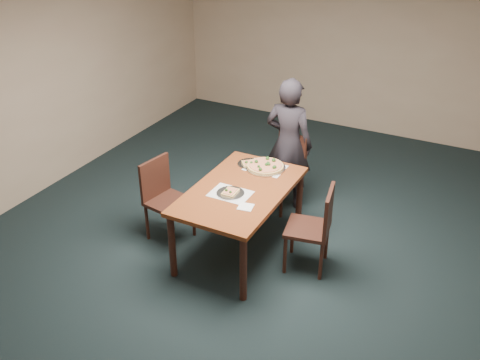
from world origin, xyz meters
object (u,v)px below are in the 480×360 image
at_px(dining_table, 240,196).
at_px(pizza_pan, 265,166).
at_px(slice_plate_near, 230,193).
at_px(chair_far, 286,166).
at_px(slice_plate_far, 250,163).
at_px(diner, 289,144).
at_px(chair_left, 163,195).
at_px(chair_right, 316,224).

distance_m(dining_table, pizza_pan, 0.54).
xyz_separation_m(pizza_pan, slice_plate_near, (-0.08, -0.67, -0.01)).
relative_size(chair_far, slice_plate_far, 3.25).
height_order(dining_table, diner, diner).
distance_m(chair_left, slice_plate_far, 1.00).
bearing_deg(dining_table, chair_left, -171.28).
height_order(pizza_pan, slice_plate_far, pizza_pan).
distance_m(dining_table, chair_left, 0.88).
height_order(dining_table, chair_left, chair_left).
xyz_separation_m(dining_table, diner, (0.06, 1.13, 0.14)).
bearing_deg(dining_table, chair_far, 87.56).
height_order(diner, slice_plate_far, diner).
bearing_deg(chair_far, slice_plate_near, -75.15).
bearing_deg(slice_plate_near, chair_left, 179.80).
bearing_deg(chair_right, slice_plate_far, -126.00).
distance_m(dining_table, chair_far, 1.10).
bearing_deg(dining_table, pizza_pan, 85.97).
relative_size(dining_table, diner, 0.94).
distance_m(diner, slice_plate_far, 0.64).
distance_m(chair_right, pizza_pan, 0.93).
bearing_deg(diner, chair_right, 126.45).
distance_m(dining_table, diner, 1.14).
bearing_deg(dining_table, slice_plate_far, 105.57).
distance_m(chair_far, pizza_pan, 0.62).
relative_size(chair_far, pizza_pan, 2.07).
xyz_separation_m(chair_left, diner, (0.92, 1.26, 0.28)).
bearing_deg(chair_right, dining_table, -95.11).
bearing_deg(slice_plate_far, chair_far, 71.05).
relative_size(chair_left, diner, 0.57).
relative_size(chair_left, pizza_pan, 2.07).
bearing_deg(chair_left, slice_plate_far, -37.71).
height_order(chair_far, slice_plate_far, chair_far).
height_order(chair_left, slice_plate_far, chair_left).
distance_m(chair_left, chair_right, 1.68).
xyz_separation_m(dining_table, chair_far, (0.05, 1.09, -0.14)).
bearing_deg(chair_far, pizza_pan, -72.12).
relative_size(chair_far, chair_left, 1.00).
xyz_separation_m(dining_table, slice_plate_near, (-0.04, -0.13, 0.11)).
bearing_deg(diner, dining_table, 88.45).
bearing_deg(chair_right, chair_far, -153.90).
xyz_separation_m(chair_far, chair_right, (0.75, -1.02, 0.00)).
distance_m(chair_right, slice_plate_near, 0.90).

